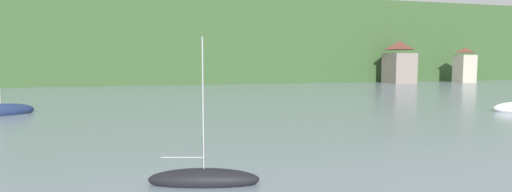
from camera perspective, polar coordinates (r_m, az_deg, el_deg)
The scene contains 5 objects.
wooded_hillside at distance 117.55m, azimuth -24.07°, elevation 6.00°, with size 352.00×63.21×35.02m.
shore_building_west at distance 91.84m, azimuth 19.48°, elevation 4.41°, with size 5.43×5.62×8.94m.
shore_building_westcentral at distance 101.03m, azimuth 27.24°, elevation 3.82°, with size 3.89×3.39×7.67m.
sailboat_far_2 at distance 40.86m, azimuth -32.20°, elevation -1.86°, with size 5.39×4.56×7.20m.
sailboat_mid_6 at distance 15.45m, azimuth -7.34°, elevation -11.51°, with size 4.27×2.14×5.66m.
Camera 1 is at (-4.92, 19.25, 4.52)m, focal length 28.50 mm.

